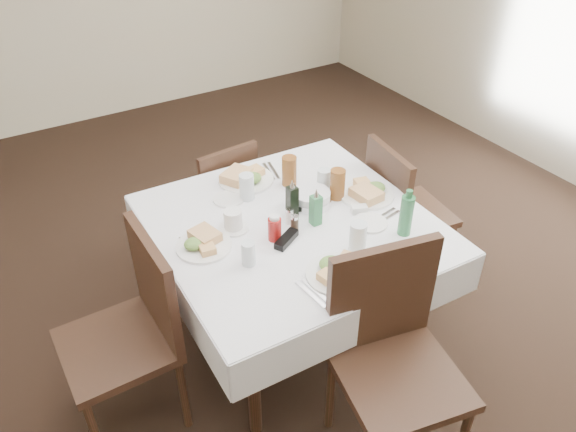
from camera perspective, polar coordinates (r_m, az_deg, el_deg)
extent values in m
plane|color=black|center=(3.19, -2.24, -13.97)|extent=(7.00, 7.00, 0.00)
cylinder|color=black|center=(2.63, -3.53, -16.31)|extent=(0.06, 0.06, 0.72)
cylinder|color=black|center=(3.27, -11.20, -4.48)|extent=(0.06, 0.06, 0.72)
cylinder|color=black|center=(3.02, 13.11, -8.78)|extent=(0.06, 0.06, 0.72)
cylinder|color=black|center=(3.59, 3.18, 0.34)|extent=(0.06, 0.06, 0.72)
cube|color=black|center=(2.83, 0.45, -1.07)|extent=(1.23, 1.23, 0.03)
cube|color=white|center=(2.82, 0.45, -0.72)|extent=(1.35, 1.35, 0.01)
cube|color=white|center=(3.37, -5.22, 3.51)|extent=(1.32, 0.05, 0.22)
cube|color=white|center=(2.49, 8.25, -10.59)|extent=(1.32, 0.05, 0.22)
cube|color=white|center=(3.21, 10.67, 1.16)|extent=(0.05, 1.32, 0.22)
cube|color=white|center=(2.69, -11.87, -6.73)|extent=(0.05, 1.32, 0.22)
cube|color=black|center=(3.68, -7.21, 1.85)|extent=(0.43, 0.43, 0.04)
cube|color=black|center=(3.43, -5.95, 3.52)|extent=(0.40, 0.07, 0.43)
cylinder|color=black|center=(3.98, -6.14, 1.33)|extent=(0.03, 0.03, 0.40)
cylinder|color=black|center=(3.74, -3.41, -1.02)|extent=(0.03, 0.03, 0.40)
cylinder|color=black|center=(3.86, -10.46, -0.38)|extent=(0.03, 0.03, 0.40)
cylinder|color=black|center=(3.61, -7.93, -2.93)|extent=(0.03, 0.03, 0.40)
cube|color=black|center=(2.49, 11.32, -15.91)|extent=(0.58, 0.58, 0.04)
cube|color=black|center=(2.42, 9.46, -8.12)|extent=(0.49, 0.14, 0.54)
cylinder|color=black|center=(2.73, 4.35, -17.34)|extent=(0.04, 0.04, 0.50)
cylinder|color=black|center=(2.88, 12.40, -14.70)|extent=(0.04, 0.04, 0.50)
cube|color=black|center=(3.51, 12.37, 0.26)|extent=(0.49, 0.49, 0.04)
cube|color=black|center=(3.27, 10.01, 2.88)|extent=(0.10, 0.44, 0.48)
cylinder|color=black|center=(3.62, 16.06, -3.53)|extent=(0.04, 0.04, 0.45)
cylinder|color=black|center=(3.43, 11.03, -5.21)|extent=(0.04, 0.04, 0.45)
cylinder|color=black|center=(3.85, 12.72, -0.33)|extent=(0.04, 0.04, 0.45)
cylinder|color=black|center=(3.67, 7.86, -1.72)|extent=(0.04, 0.04, 0.45)
cube|color=black|center=(2.70, -16.98, -12.53)|extent=(0.48, 0.48, 0.04)
cube|color=black|center=(2.55, -13.38, -6.95)|extent=(0.05, 0.47, 0.52)
cylinder|color=black|center=(3.00, -21.18, -14.36)|extent=(0.04, 0.04, 0.49)
cylinder|color=black|center=(3.03, -13.67, -11.77)|extent=(0.04, 0.04, 0.49)
cylinder|color=black|center=(2.77, -10.58, -17.23)|extent=(0.04, 0.04, 0.49)
cylinder|color=white|center=(3.15, -4.29, 3.71)|extent=(0.31, 0.31, 0.02)
cube|color=tan|center=(3.12, -5.24, 4.11)|extent=(0.20, 0.19, 0.05)
cube|color=#BE8947|center=(3.16, -3.49, 4.50)|extent=(0.11, 0.10, 0.04)
ellipsoid|color=#3D6F25|center=(3.10, -3.74, 3.87)|extent=(0.11, 0.10, 0.05)
cylinder|color=white|center=(2.51, 5.14, -5.93)|extent=(0.29, 0.29, 0.02)
cube|color=tan|center=(2.50, 6.23, -5.17)|extent=(0.19, 0.18, 0.05)
cube|color=#BE8947|center=(2.46, 4.29, -6.03)|extent=(0.11, 0.09, 0.04)
ellipsoid|color=#3D6F25|center=(2.51, 4.37, -4.84)|extent=(0.11, 0.10, 0.05)
cylinder|color=white|center=(3.05, 7.98, 2.22)|extent=(0.30, 0.30, 0.02)
cube|color=tan|center=(2.99, 7.97, 2.23)|extent=(0.13, 0.16, 0.05)
cube|color=#BE8947|center=(3.07, 7.61, 3.18)|extent=(0.10, 0.12, 0.04)
ellipsoid|color=#3D6F25|center=(3.05, 8.88, 2.87)|extent=(0.11, 0.10, 0.05)
cylinder|color=white|center=(2.68, -8.54, -3.03)|extent=(0.27, 0.27, 0.01)
cube|color=tan|center=(2.70, -8.45, -1.96)|extent=(0.14, 0.16, 0.04)
cube|color=#BE8947|center=(2.63, -8.26, -3.23)|extent=(0.08, 0.10, 0.03)
ellipsoid|color=#3D6F25|center=(2.66, -9.50, -2.78)|extent=(0.10, 0.09, 0.04)
cylinder|color=white|center=(2.99, -6.07, 1.72)|extent=(0.16, 0.16, 0.01)
cylinder|color=white|center=(2.83, 8.36, -0.69)|extent=(0.17, 0.17, 0.01)
cylinder|color=silver|center=(2.96, -4.21, 2.97)|extent=(0.08, 0.08, 0.14)
cylinder|color=silver|center=(2.62, 7.11, -2.12)|extent=(0.08, 0.08, 0.15)
cylinder|color=silver|center=(3.03, 3.66, 3.60)|extent=(0.07, 0.07, 0.13)
cylinder|color=silver|center=(2.53, -4.03, -3.81)|extent=(0.06, 0.06, 0.12)
cylinder|color=brown|center=(3.07, 0.13, 4.60)|extent=(0.08, 0.08, 0.17)
cylinder|color=brown|center=(2.97, 5.04, 3.24)|extent=(0.08, 0.08, 0.17)
cylinder|color=silver|center=(2.95, 2.36, 1.61)|extent=(0.22, 0.22, 0.04)
cylinder|color=white|center=(2.93, 2.38, 2.10)|extent=(0.20, 0.20, 0.05)
cube|color=black|center=(2.83, 0.42, 1.52)|extent=(0.05, 0.05, 0.16)
cone|color=silver|center=(2.77, 0.43, 3.32)|extent=(0.03, 0.03, 0.05)
cube|color=#2C7041|center=(2.77, 2.83, 0.60)|extent=(0.05, 0.05, 0.16)
cone|color=silver|center=(2.71, 2.90, 2.38)|extent=(0.03, 0.03, 0.04)
cylinder|color=maroon|center=(2.67, -1.37, -1.35)|extent=(0.06, 0.06, 0.12)
cylinder|color=white|center=(2.63, -1.39, -0.14)|extent=(0.05, 0.05, 0.02)
cylinder|color=white|center=(2.79, 0.13, -0.11)|extent=(0.04, 0.04, 0.07)
cylinder|color=silver|center=(2.77, 0.13, 0.62)|extent=(0.04, 0.04, 0.01)
cylinder|color=#38291D|center=(2.74, 0.67, -0.87)|extent=(0.04, 0.04, 0.07)
cylinder|color=silver|center=(2.71, 0.68, -0.12)|extent=(0.04, 0.04, 0.01)
cylinder|color=white|center=(2.78, -5.54, -1.22)|extent=(0.15, 0.15, 0.01)
cylinder|color=white|center=(2.75, -5.61, -0.31)|extent=(0.09, 0.09, 0.10)
cylinder|color=black|center=(2.73, -5.65, 0.27)|extent=(0.08, 0.08, 0.01)
torus|color=white|center=(2.79, -5.18, 0.34)|extent=(0.06, 0.05, 0.06)
cube|color=black|center=(2.68, -0.15, -2.38)|extent=(0.16, 0.12, 0.03)
cylinder|color=#2C7041|center=(2.74, 11.90, 0.04)|extent=(0.06, 0.06, 0.21)
cylinder|color=#2C7041|center=(2.67, 12.22, 2.21)|extent=(0.03, 0.03, 0.04)
cube|color=white|center=(2.90, 7.24, 0.68)|extent=(0.09, 0.07, 0.04)
cube|color=pink|center=(2.89, 7.25, 0.79)|extent=(0.07, 0.05, 0.02)
cube|color=silver|center=(3.22, -1.97, 4.53)|extent=(0.06, 0.20, 0.01)
cube|color=silver|center=(3.23, -1.46, 4.62)|extent=(0.06, 0.20, 0.01)
cube|color=silver|center=(2.42, 2.91, -7.66)|extent=(0.03, 0.20, 0.01)
cube|color=silver|center=(2.41, 2.33, -7.96)|extent=(0.03, 0.20, 0.01)
cube|color=silver|center=(2.88, 10.01, -0.28)|extent=(0.20, 0.06, 0.01)
cube|color=silver|center=(2.89, 9.53, -0.02)|extent=(0.20, 0.06, 0.01)
cube|color=silver|center=(2.75, -9.40, -2.08)|extent=(0.15, 0.07, 0.01)
cube|color=silver|center=(2.73, -9.38, -2.39)|extent=(0.15, 0.07, 0.01)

